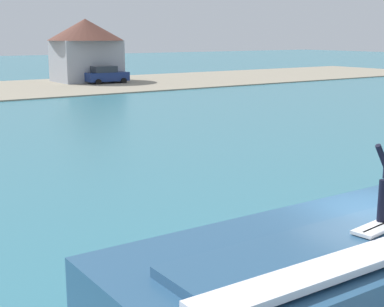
% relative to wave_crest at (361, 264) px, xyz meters
% --- Properties ---
extents(ground_plane, '(260.00, 260.00, 0.00)m').
position_rel_wave_crest_xyz_m(ground_plane, '(1.22, 0.85, -0.80)').
color(ground_plane, teal).
extents(wave_crest, '(10.25, 3.56, 1.70)m').
position_rel_wave_crest_xyz_m(wave_crest, '(0.00, 0.00, 0.00)').
color(wave_crest, '#2A5275').
rests_on(wave_crest, ground_plane).
extents(car_far_shore, '(4.36, 2.09, 1.86)m').
position_rel_wave_crest_xyz_m(car_far_shore, '(17.20, 46.55, 0.15)').
color(car_far_shore, navy).
rests_on(car_far_shore, ground_plane).
extents(house_gabled_white, '(8.04, 8.04, 6.64)m').
position_rel_wave_crest_xyz_m(house_gabled_white, '(16.54, 49.85, 3.05)').
color(house_gabled_white, '#9EA3AD').
rests_on(house_gabled_white, ground_plane).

